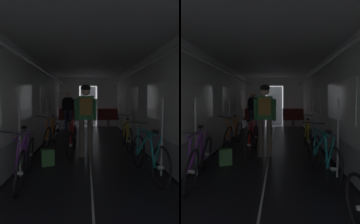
# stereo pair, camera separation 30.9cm
# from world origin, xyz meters

# --- Properties ---
(train_car_shell) EXTENTS (3.14, 12.34, 2.57)m
(train_car_shell) POSITION_xyz_m (-0.00, 3.60, 1.70)
(train_car_shell) COLOR black
(train_car_shell) RESTS_ON ground
(bench_seat_far_left) EXTENTS (0.98, 0.51, 0.95)m
(bench_seat_far_left) POSITION_xyz_m (-0.90, 8.07, 0.57)
(bench_seat_far_left) COLOR gray
(bench_seat_far_left) RESTS_ON ground
(bench_seat_far_right) EXTENTS (0.98, 0.51, 0.95)m
(bench_seat_far_right) POSITION_xyz_m (0.90, 8.07, 0.57)
(bench_seat_far_right) COLOR gray
(bench_seat_far_right) RESTS_ON ground
(bicycle_purple) EXTENTS (0.44, 1.69, 0.96)m
(bicycle_purple) POSITION_xyz_m (-1.11, 1.85, 0.38)
(bicycle_purple) COLOR black
(bicycle_purple) RESTS_ON ground
(bicycle_orange) EXTENTS (0.48, 1.69, 0.96)m
(bicycle_orange) POSITION_xyz_m (-1.08, 4.41, 0.38)
(bicycle_orange) COLOR black
(bicycle_orange) RESTS_ON ground
(bicycle_yellow) EXTENTS (0.44, 1.69, 0.95)m
(bicycle_yellow) POSITION_xyz_m (1.01, 4.07, 0.38)
(bicycle_yellow) COLOR black
(bicycle_yellow) RESTS_ON ground
(bicycle_teal) EXTENTS (0.45, 1.69, 0.95)m
(bicycle_teal) POSITION_xyz_m (1.01, 2.04, 0.38)
(bicycle_teal) COLOR black
(bicycle_teal) RESTS_ON ground
(person_cyclist_aisle) EXTENTS (0.54, 0.40, 1.73)m
(person_cyclist_aisle) POSITION_xyz_m (-0.10, 3.35, 1.07)
(person_cyclist_aisle) COLOR brown
(person_cyclist_aisle) RESTS_ON ground
(bicycle_red_in_aisle) EXTENTS (0.44, 1.69, 0.94)m
(bicycle_red_in_aisle) POSITION_xyz_m (-0.44, 3.61, 0.38)
(bicycle_red_in_aisle) COLOR black
(bicycle_red_in_aisle) RESTS_ON ground
(person_standing_near_bench) EXTENTS (0.53, 0.23, 1.69)m
(person_standing_near_bench) POSITION_xyz_m (-0.90, 7.70, 0.98)
(person_standing_near_bench) COLOR #384C75
(person_standing_near_bench) RESTS_ON ground
(backpack_on_floor) EXTENTS (0.31, 0.28, 0.34)m
(backpack_on_floor) POSITION_xyz_m (-0.90, 2.73, 0.17)
(backpack_on_floor) COLOR #3D703D
(backpack_on_floor) RESTS_ON ground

